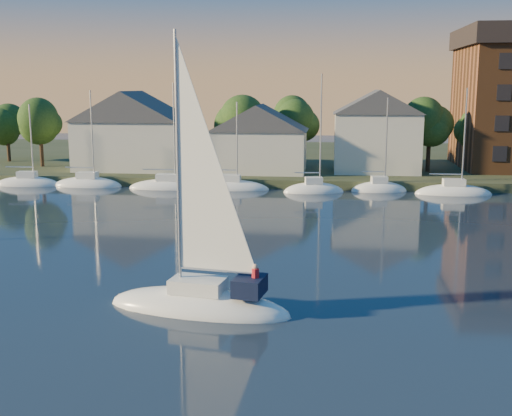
% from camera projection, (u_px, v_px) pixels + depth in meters
% --- Properties ---
extents(shoreline_land, '(160.00, 50.00, 2.00)m').
position_uv_depth(shoreline_land, '(313.00, 163.00, 94.91)').
color(shoreline_land, '#2C3720').
rests_on(shoreline_land, ground).
extents(wooden_dock, '(120.00, 3.00, 1.00)m').
position_uv_depth(wooden_dock, '(307.00, 187.00, 72.46)').
color(wooden_dock, brown).
rests_on(wooden_dock, ground).
extents(clubhouse_west, '(13.65, 9.45, 9.64)m').
position_uv_depth(clubhouse_west, '(133.00, 129.00, 79.66)').
color(clubhouse_west, beige).
rests_on(clubhouse_west, shoreline_land).
extents(clubhouse_centre, '(11.55, 8.40, 8.08)m').
position_uv_depth(clubhouse_centre, '(260.00, 138.00, 77.05)').
color(clubhouse_centre, beige).
rests_on(clubhouse_centre, shoreline_land).
extents(clubhouse_east, '(10.50, 8.40, 9.80)m').
position_uv_depth(clubhouse_east, '(377.00, 130.00, 77.28)').
color(clubhouse_east, beige).
rests_on(clubhouse_east, shoreline_land).
extents(tree_line, '(93.40, 5.40, 8.90)m').
position_uv_depth(tree_line, '(327.00, 118.00, 81.63)').
color(tree_line, '#3A291A').
rests_on(tree_line, shoreline_land).
extents(moored_fleet, '(63.50, 2.40, 12.05)m').
position_uv_depth(moored_fleet, '(198.00, 188.00, 70.85)').
color(moored_fleet, white).
rests_on(moored_fleet, ground).
extents(hero_sailboat, '(10.08, 4.67, 14.98)m').
position_uv_depth(hero_sailboat, '(201.00, 298.00, 32.53)').
color(hero_sailboat, white).
rests_on(hero_sailboat, ground).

